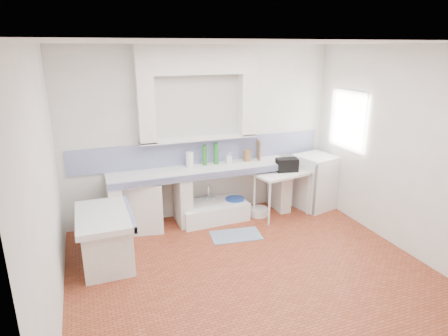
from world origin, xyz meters
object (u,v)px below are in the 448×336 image
object	(u,v)px
sink	(213,212)
fridge	(315,182)
stove	(144,205)
side_table	(282,194)

from	to	relation	value
sink	fridge	bearing A→B (deg)	-6.35
stove	fridge	size ratio (longest dim) A/B	0.84
stove	side_table	xyz separation A→B (m)	(2.26, -0.30, -0.01)
side_table	fridge	size ratio (longest dim) A/B	0.97
side_table	stove	bearing A→B (deg)	162.23
stove	sink	world-z (taller)	stove
stove	side_table	distance (m)	2.28
fridge	sink	bearing A→B (deg)	161.79
side_table	fridge	world-z (taller)	fridge
stove	sink	distance (m)	1.15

